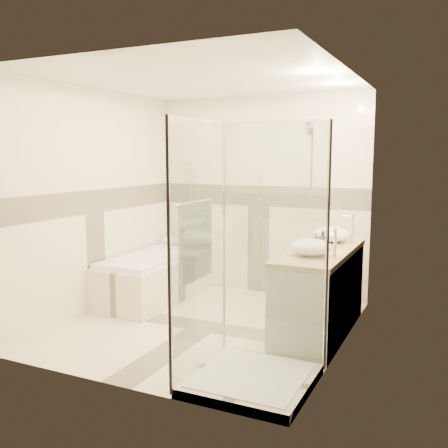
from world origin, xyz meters
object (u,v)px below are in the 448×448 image
at_px(vanity, 320,292).
at_px(vessel_sink_far, 311,247).
at_px(amenity_bottle_a, 316,242).
at_px(bathtub, 156,274).
at_px(vessel_sink_near, 331,234).
at_px(shower_enclosure, 242,317).
at_px(amenity_bottle_b, 323,239).

bearing_deg(vanity, vessel_sink_far, -93.71).
bearing_deg(vanity, amenity_bottle_a, -99.78).
distance_m(bathtub, amenity_bottle_a, 2.27).
bearing_deg(vessel_sink_near, bathtub, -176.01).
bearing_deg(shower_enclosure, amenity_bottle_a, 76.71).
bearing_deg(vessel_sink_near, vanity, -87.71).
bearing_deg(amenity_bottle_b, shower_enclosure, -100.90).
relative_size(bathtub, amenity_bottle_b, 10.29).
height_order(shower_enclosure, amenity_bottle_b, shower_enclosure).
xyz_separation_m(bathtub, vanity, (2.15, -0.35, 0.12)).
distance_m(vanity, vessel_sink_near, 0.71).
distance_m(vanity, shower_enclosure, 1.31).
distance_m(vessel_sink_near, amenity_bottle_a, 0.61).
bearing_deg(bathtub, vessel_sink_far, -17.16).
height_order(vessel_sink_far, amenity_bottle_a, amenity_bottle_a).
relative_size(bathtub, amenity_bottle_a, 9.41).
relative_size(shower_enclosure, vessel_sink_near, 4.99).
distance_m(bathtub, vanity, 2.18).
distance_m(bathtub, amenity_bottle_b, 2.23).
xyz_separation_m(amenity_bottle_a, amenity_bottle_b, (0.00, 0.26, -0.01)).
bearing_deg(vessel_sink_far, amenity_bottle_a, 90.00).
bearing_deg(vessel_sink_near, shower_enclosure, -98.76).
bearing_deg(bathtub, amenity_bottle_b, -5.48).
relative_size(shower_enclosure, amenity_bottle_a, 11.29).
bearing_deg(amenity_bottle_b, vessel_sink_near, 90.00).
relative_size(vanity, amenity_bottle_b, 9.80).
xyz_separation_m(vanity, shower_enclosure, (-0.29, -1.27, 0.08)).
bearing_deg(vessel_sink_far, vanity, 86.29).
height_order(bathtub, shower_enclosure, shower_enclosure).
xyz_separation_m(shower_enclosure, vessel_sink_far, (0.27, 0.96, 0.42)).
height_order(bathtub, amenity_bottle_b, amenity_bottle_b).
relative_size(shower_enclosure, vessel_sink_far, 5.28).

